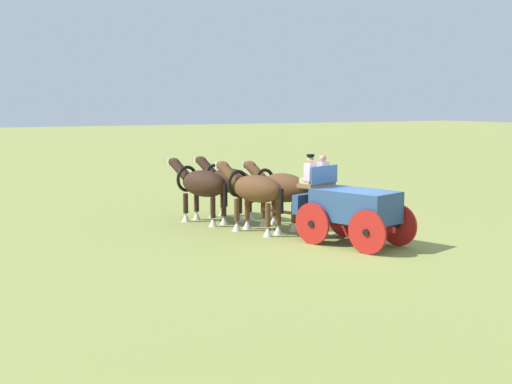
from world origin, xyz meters
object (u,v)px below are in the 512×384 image
at_px(show_wagon, 350,206).
at_px(draft_horse_rear_off, 281,189).
at_px(draft_horse_lead_off, 228,182).
at_px(draft_horse_lead_near, 202,185).
at_px(draft_horse_rear_near, 254,190).

distance_m(show_wagon, draft_horse_rear_off, 3.46).
relative_size(show_wagon, draft_horse_rear_off, 1.83).
xyz_separation_m(draft_horse_rear_off, draft_horse_lead_off, (2.49, 0.79, 0.02)).
distance_m(draft_horse_rear_off, draft_horse_lead_near, 2.91).
height_order(draft_horse_rear_off, draft_horse_lead_near, draft_horse_lead_near).
bearing_deg(draft_horse_lead_off, draft_horse_rear_off, -162.45).
bearing_deg(show_wagon, draft_horse_lead_off, 11.37).
distance_m(draft_horse_lead_near, draft_horse_lead_off, 1.30).
bearing_deg(show_wagon, draft_horse_lead_near, 23.73).
xyz_separation_m(show_wagon, draft_horse_rear_near, (3.05, 1.65, 0.23)).
relative_size(show_wagon, draft_horse_lead_near, 1.80).
xyz_separation_m(show_wagon, draft_horse_lead_off, (5.92, 1.19, 0.19)).
relative_size(draft_horse_rear_near, draft_horse_rear_off, 1.00).
height_order(draft_horse_rear_off, draft_horse_lead_off, draft_horse_lead_off).
bearing_deg(draft_horse_rear_off, draft_horse_rear_near, 107.00).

